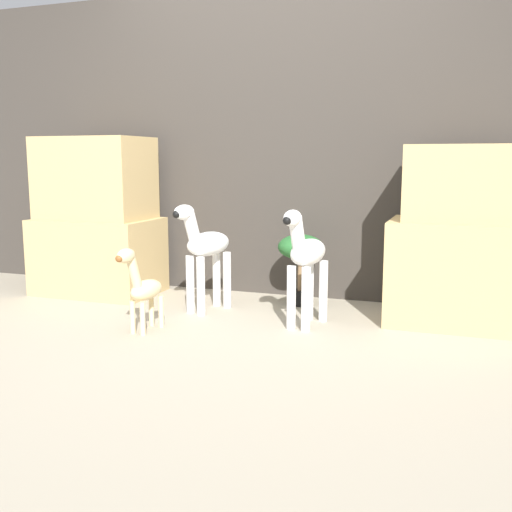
{
  "coord_description": "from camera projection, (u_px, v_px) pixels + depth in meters",
  "views": [
    {
      "loc": [
        1.29,
        -2.92,
        0.99
      ],
      "look_at": [
        0.06,
        0.56,
        0.39
      ],
      "focal_mm": 42.0,
      "sensor_mm": 36.0,
      "label": 1
    }
  ],
  "objects": [
    {
      "name": "rock_pillar_right",
      "position": [
        464.0,
        245.0,
        3.58
      ],
      "size": [
        0.87,
        0.57,
        1.08
      ],
      "color": "tan",
      "rests_on": "ground_plane"
    },
    {
      "name": "giraffe_figurine",
      "position": [
        142.0,
        286.0,
        3.43
      ],
      "size": [
        0.14,
        0.39,
        0.51
      ],
      "color": "beige",
      "rests_on": "ground_plane"
    },
    {
      "name": "potted_palm_front",
      "position": [
        300.0,
        253.0,
        4.07
      ],
      "size": [
        0.31,
        0.31,
        0.49
      ],
      "color": "black",
      "rests_on": "ground_plane"
    },
    {
      "name": "zebra_left",
      "position": [
        205.0,
        250.0,
        3.89
      ],
      "size": [
        0.27,
        0.49,
        0.71
      ],
      "color": "white",
      "rests_on": "ground_plane"
    },
    {
      "name": "rock_pillar_left",
      "position": [
        97.0,
        221.0,
        4.42
      ],
      "size": [
        0.87,
        0.57,
        1.15
      ],
      "color": "tan",
      "rests_on": "ground_plane"
    },
    {
      "name": "ground_plane",
      "position": [
        212.0,
        341.0,
        3.3
      ],
      "size": [
        14.0,
        14.0,
        0.0
      ],
      "primitive_type": "plane",
      "color": "#9E937F"
    },
    {
      "name": "zebra_right",
      "position": [
        306.0,
        259.0,
        3.53
      ],
      "size": [
        0.22,
        0.5,
        0.71
      ],
      "color": "white",
      "rests_on": "ground_plane"
    },
    {
      "name": "wall_back",
      "position": [
        281.0,
        144.0,
        4.3
      ],
      "size": [
        6.4,
        0.08,
        2.2
      ],
      "color": "#38332D",
      "rests_on": "ground_plane"
    }
  ]
}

